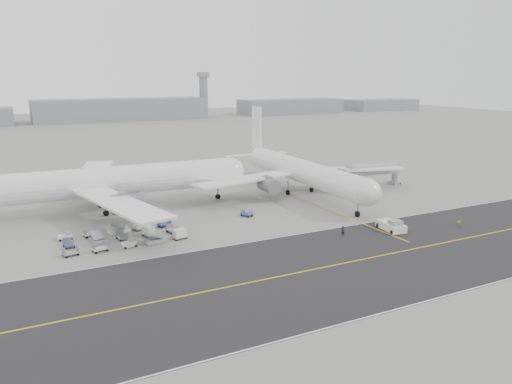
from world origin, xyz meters
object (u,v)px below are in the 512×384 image
airliner_a (103,182)px  ground_crew_b (459,221)px  ground_crew_a (343,231)px  control_tower (204,93)px  airliner_b (301,171)px  jet_bridge (374,171)px  pushback_tug (392,226)px

airliner_a → ground_crew_b: 73.08m
ground_crew_a → control_tower: bearing=78.3°
control_tower → airliner_b: (-67.39, -239.69, -10.48)m
jet_bridge → ground_crew_a: bearing=-131.2°
airliner_a → airliner_b: bearing=-94.6°
ground_crew_a → airliner_b: bearing=75.6°
airliner_a → ground_crew_a: bearing=-134.8°
airliner_a → jet_bridge: size_ratio=4.11×
pushback_tug → ground_crew_b: bearing=-6.6°
airliner_b → ground_crew_a: (-10.94, -32.16, -4.80)m
control_tower → ground_crew_a: (-78.33, -271.85, -15.28)m
airliner_a → jet_bridge: 68.78m
pushback_tug → ground_crew_b: size_ratio=4.47×
control_tower → airliner_b: control_tower is taller
control_tower → jet_bridge: size_ratio=1.96×
jet_bridge → airliner_b: bearing=-177.3°
ground_crew_a → ground_crew_b: bearing=-7.7°
airliner_b → pushback_tug: bearing=-90.0°
airliner_a → ground_crew_a: size_ratio=33.65×
pushback_tug → airliner_b: bearing=97.1°
jet_bridge → ground_crew_a: 45.44m
airliner_b → ground_crew_b: 39.74m
pushback_tug → ground_crew_a: 10.31m
jet_bridge → ground_crew_a: (-33.02, -31.05, -3.19)m
control_tower → ground_crew_b: size_ratio=16.94×
ground_crew_a → ground_crew_b: ground_crew_a is taller
airliner_a → airliner_b: (46.38, -5.06, -0.73)m
jet_bridge → ground_crew_a: jet_bridge is taller
airliner_b → jet_bridge: (22.08, -1.10, -1.61)m
airliner_a → ground_crew_b: bearing=-123.9°
ground_crew_a → airliner_a: bearing=138.0°
jet_bridge → ground_crew_b: bearing=-98.7°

